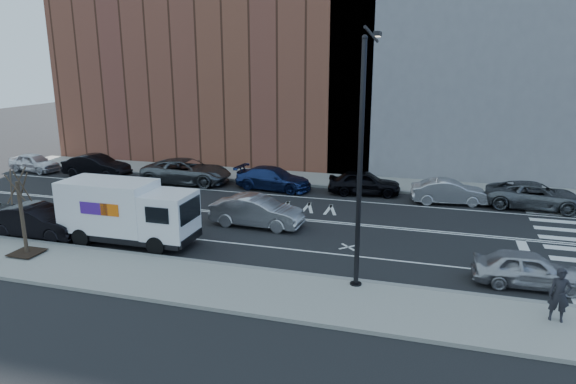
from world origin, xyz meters
The scene contains 21 objects.
ground centered at (0.00, 0.00, 0.00)m, with size 120.00×120.00×0.00m, color black.
sidewalk_near centered at (0.00, -8.80, 0.07)m, with size 44.00×3.60×0.15m, color gray.
sidewalk_far centered at (0.00, 8.80, 0.07)m, with size 44.00×3.60×0.15m, color gray.
curb_near centered at (0.00, -7.00, 0.08)m, with size 44.00×0.25×0.17m, color gray.
curb_far centered at (0.00, 7.00, 0.08)m, with size 44.00×0.25×0.17m, color gray.
road_markings centered at (0.00, 0.00, 0.00)m, with size 40.00×8.60×0.01m, color white, non-canonical shape.
bldg_brick centered at (-8.00, 15.60, 11.00)m, with size 26.00×10.00×22.00m, color brown.
streetlight centered at (7.00, -6.91, 5.08)m, with size 0.44×4.02×9.34m.
street_tree centered at (-7.00, -8.40, 1.45)m, with size 1.20×1.20×3.75m.
fedex_van centered at (-3.81, -5.60, 1.52)m, with size 6.34×2.30×2.89m.
far_parked_a centered at (-19.17, 5.60, 0.69)m, with size 1.62×4.04×1.38m, color silver.
far_parked_b centered at (-13.60, 5.40, 0.80)m, with size 1.68×4.83×1.59m, color black.
far_parked_c centered at (-6.59, 5.57, 0.83)m, with size 2.75×5.97×1.66m, color #52565A.
far_parked_d centered at (-0.46, 5.63, 0.72)m, with size 2.03×4.98×1.45m, color navy.
far_parked_e centered at (5.33, 6.06, 0.76)m, with size 1.79×4.44×1.51m, color black.
far_parked_f centered at (10.38, 5.41, 0.71)m, with size 1.49×4.28×1.41m, color #B0B1B5.
far_parked_g centered at (15.04, 5.77, 0.74)m, with size 2.45×5.31×1.48m, color #55595D.
driving_sedan centered at (1.04, -1.63, 0.77)m, with size 1.64×4.70×1.55m, color #A3A3A7.
near_parked_rear_a centered at (-8.46, -6.06, 0.77)m, with size 1.63×4.67×1.54m, color black.
near_parked_front centered at (13.14, -5.39, 0.68)m, with size 1.61×4.00×1.36m, color #B2B1B7.
pedestrian centered at (13.60, -8.25, 1.04)m, with size 0.65×0.42×1.77m, color black.
Camera 1 is at (9.55, -24.94, 8.36)m, focal length 32.00 mm.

